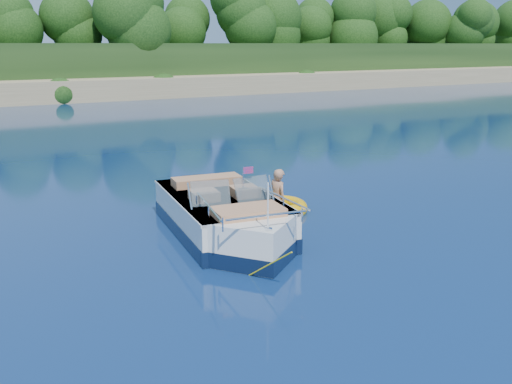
% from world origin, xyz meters
% --- Properties ---
extents(ground, '(160.00, 160.00, 0.00)m').
position_xyz_m(ground, '(0.00, 0.00, 0.00)').
color(ground, '#0A214A').
rests_on(ground, ground).
extents(shoreline, '(170.00, 59.00, 6.00)m').
position_xyz_m(shoreline, '(0.00, 63.77, 0.98)').
color(shoreline, '#968257').
rests_on(shoreline, ground).
extents(treeline, '(150.00, 7.12, 8.19)m').
position_xyz_m(treeline, '(0.04, 41.01, 5.55)').
color(treeline, '#301F10').
rests_on(treeline, ground).
extents(motorboat, '(2.48, 5.63, 1.88)m').
position_xyz_m(motorboat, '(-2.29, 4.04, 0.36)').
color(motorboat, white).
rests_on(motorboat, ground).
extents(tow_tube, '(1.40, 1.40, 0.36)m').
position_xyz_m(tow_tube, '(-0.33, 5.12, 0.09)').
color(tow_tube, '#FFAF05').
rests_on(tow_tube, ground).
extents(boy, '(0.52, 0.84, 1.53)m').
position_xyz_m(boy, '(-0.43, 5.11, 0.00)').
color(boy, tan).
rests_on(boy, ground).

